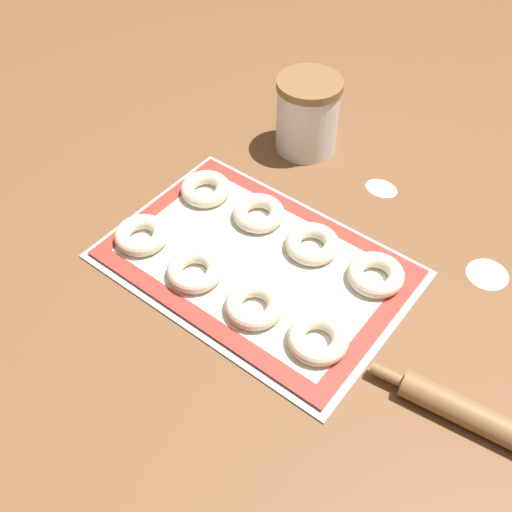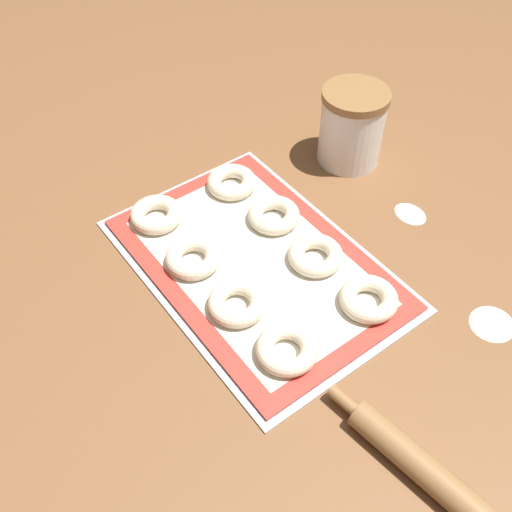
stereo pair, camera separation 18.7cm
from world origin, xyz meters
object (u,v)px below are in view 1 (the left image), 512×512
bagel_back_mid_right (312,244)px  bagel_back_far_right (376,275)px  bagel_front_far_right (318,339)px  rolling_pin (501,429)px  bagel_back_far_left (206,189)px  bagel_front_mid_left (195,270)px  flour_canister (308,115)px  bagel_back_mid_left (258,213)px  bagel_front_far_left (141,235)px  bagel_front_mid_right (254,305)px  baking_tray (256,264)px

bagel_back_mid_right → bagel_back_far_right: bearing=3.2°
bagel_front_far_right → rolling_pin: 0.29m
bagel_back_far_left → bagel_front_mid_left: bearing=-53.9°
bagel_back_far_right → flour_canister: flour_canister is taller
bagel_front_mid_left → bagel_back_mid_left: bearing=90.1°
bagel_front_far_left → rolling_pin: 0.66m
bagel_front_mid_right → bagel_back_mid_right: same height
bagel_front_mid_right → bagel_front_far_right: 0.12m
baking_tray → flour_canister: 0.37m
bagel_front_mid_right → bagel_back_far_right: 0.22m
bagel_front_far_right → flour_canister: flour_canister is taller
flour_canister → bagel_front_mid_left: bearing=-81.4°
bagel_front_mid_left → bagel_front_far_right: 0.25m
bagel_front_mid_left → bagel_back_far_left: 0.21m
bagel_back_mid_right → bagel_front_mid_left: bearing=-125.2°
bagel_back_mid_left → flour_canister: size_ratio=0.61×
bagel_front_mid_left → bagel_front_far_right: bearing=3.1°
bagel_back_mid_right → bagel_back_far_right: (0.13, 0.01, 0.00)m
bagel_front_mid_right → bagel_back_mid_right: bearing=91.1°
bagel_front_far_right → bagel_front_mid_right: bearing=-175.3°
baking_tray → bagel_front_mid_left: (-0.06, -0.09, 0.02)m
bagel_front_far_right → bagel_back_mid_right: (-0.12, 0.16, 0.00)m
bagel_front_mid_right → bagel_back_far_right: size_ratio=1.00×
baking_tray → bagel_front_far_right: 0.20m
bagel_front_far_right → bagel_back_far_left: 0.40m
baking_tray → bagel_front_far_left: size_ratio=5.41×
bagel_back_far_right → bagel_back_mid_left: bearing=-179.2°
bagel_front_far_left → flour_canister: size_ratio=0.61×
bagel_front_mid_right → bagel_back_far_right: same height
bagel_back_mid_left → rolling_pin: rolling_pin is taller
flour_canister → bagel_back_far_right: bearing=-37.9°
bagel_front_mid_left → bagel_back_mid_left: 0.18m
bagel_back_mid_left → bagel_back_mid_right: size_ratio=1.00×
bagel_front_mid_right → bagel_back_far_left: bearing=146.6°
flour_canister → rolling_pin: flour_canister is taller
flour_canister → rolling_pin: 0.71m
bagel_front_mid_right → rolling_pin: size_ratio=0.25×
baking_tray → bagel_back_far_left: bearing=157.1°
bagel_back_mid_left → bagel_back_far_right: same height
bagel_front_mid_left → bagel_front_mid_right: (0.13, 0.00, 0.00)m
bagel_back_far_right → bagel_front_mid_left: bearing=-143.8°
bagel_front_mid_left → bagel_back_mid_right: size_ratio=1.00×
bagel_front_mid_left → bagel_back_far_right: 0.31m
baking_tray → bagel_front_far_left: bearing=-155.9°
baking_tray → bagel_back_mid_right: size_ratio=5.41×
bagel_back_mid_left → rolling_pin: 0.55m
baking_tray → bagel_back_far_right: 0.21m
bagel_front_mid_right → bagel_back_mid_right: (-0.00, 0.17, 0.00)m
baking_tray → bagel_back_far_right: bagel_back_far_right is taller
bagel_front_mid_right → flour_canister: (-0.19, 0.42, 0.06)m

